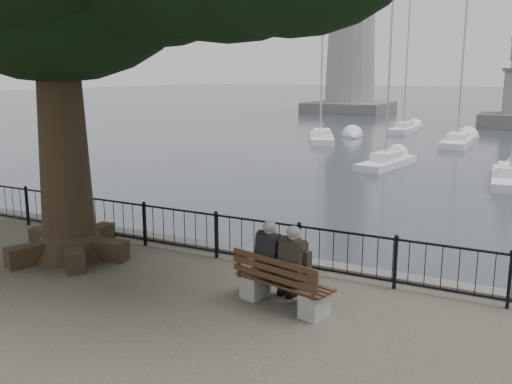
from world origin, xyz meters
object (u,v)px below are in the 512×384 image
Objects in this scene: bench at (282,289)px; person_left at (275,264)px; person_right at (298,271)px; lighthouse at (352,9)px.

person_left is (-0.22, 0.16, 0.37)m from bench.
person_left and person_right have the same top height.
bench is at bearing -172.01° from person_right.
bench is 0.06× the size of lighthouse.
person_right is 0.05× the size of lighthouse.
person_right reaches higher than bench.
person_left is at bearing 144.04° from bench.
lighthouse reaches higher than person_right.
bench is at bearing -35.96° from person_left.
person_left is at bearing -72.53° from lighthouse.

